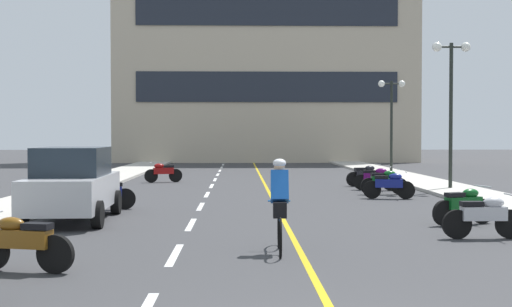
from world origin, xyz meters
TOP-DOWN VIEW (x-y plane):
  - ground_plane at (0.00, 21.00)m, footprint 140.00×140.00m
  - curb_left at (-7.20, 24.00)m, footprint 2.40×72.00m
  - curb_right at (7.20, 24.00)m, footprint 2.40×72.00m
  - lane_dash_1 at (-2.00, 6.00)m, footprint 0.14×2.20m
  - lane_dash_2 at (-2.00, 10.00)m, footprint 0.14×2.20m
  - lane_dash_3 at (-2.00, 14.00)m, footprint 0.14×2.20m
  - lane_dash_4 at (-2.00, 18.00)m, footprint 0.14×2.20m
  - lane_dash_5 at (-2.00, 22.00)m, footprint 0.14×2.20m
  - lane_dash_6 at (-2.00, 26.00)m, footprint 0.14×2.20m
  - lane_dash_7 at (-2.00, 30.00)m, footprint 0.14×2.20m
  - lane_dash_8 at (-2.00, 34.00)m, footprint 0.14×2.20m
  - lane_dash_9 at (-2.00, 38.00)m, footprint 0.14×2.20m
  - lane_dash_10 at (-2.00, 42.00)m, footprint 0.14×2.20m
  - lane_dash_11 at (-2.00, 46.00)m, footprint 0.14×2.20m
  - centre_line_yellow at (0.25, 24.00)m, footprint 0.12×66.00m
  - office_building at (1.28, 48.43)m, footprint 23.59×6.98m
  - street_lamp_mid at (7.19, 19.42)m, footprint 1.46×0.36m
  - street_lamp_far at (7.33, 29.94)m, footprint 1.46×0.36m
  - parked_car_near at (-4.96, 10.74)m, footprint 2.03×4.25m
  - motorcycle_1 at (-4.21, 4.56)m, footprint 1.67×0.68m
  - motorcycle_2 at (4.15, 7.67)m, footprint 1.70×0.60m
  - motorcycle_3 at (4.45, 9.81)m, footprint 1.63×0.81m
  - motorcycle_4 at (-4.66, 13.15)m, footprint 1.66×0.73m
  - motorcycle_5 at (4.13, 16.23)m, footprint 1.68×0.64m
  - motorcycle_6 at (4.32, 17.84)m, footprint 1.70×0.60m
  - motorcycle_7 at (4.40, 19.69)m, footprint 1.65×0.76m
  - motorcycle_8 at (4.40, 21.82)m, footprint 1.66×0.72m
  - motorcycle_9 at (-4.26, 24.22)m, footprint 1.66×0.74m
  - cyclist_rider at (-0.13, 6.20)m, footprint 0.42×1.77m

SIDE VIEW (x-z plane):
  - ground_plane at x=0.00m, z-range 0.00..0.00m
  - lane_dash_1 at x=-2.00m, z-range 0.00..0.01m
  - lane_dash_2 at x=-2.00m, z-range 0.00..0.01m
  - lane_dash_3 at x=-2.00m, z-range 0.00..0.01m
  - lane_dash_4 at x=-2.00m, z-range 0.00..0.01m
  - lane_dash_5 at x=-2.00m, z-range 0.00..0.01m
  - lane_dash_6 at x=-2.00m, z-range 0.00..0.01m
  - lane_dash_7 at x=-2.00m, z-range 0.00..0.01m
  - lane_dash_8 at x=-2.00m, z-range 0.00..0.01m
  - lane_dash_9 at x=-2.00m, z-range 0.00..0.01m
  - lane_dash_10 at x=-2.00m, z-range 0.00..0.01m
  - lane_dash_11 at x=-2.00m, z-range 0.00..0.01m
  - centre_line_yellow at x=0.25m, z-range 0.00..0.01m
  - curb_left at x=-7.20m, z-range 0.00..0.12m
  - curb_right at x=7.20m, z-range 0.00..0.12m
  - motorcycle_1 at x=-4.21m, z-range 0.01..0.93m
  - motorcycle_2 at x=4.15m, z-range 0.01..0.93m
  - motorcycle_3 at x=4.45m, z-range 0.01..0.93m
  - motorcycle_4 at x=-4.66m, z-range 0.01..0.93m
  - motorcycle_5 at x=4.13m, z-range 0.01..0.93m
  - motorcycle_6 at x=4.32m, z-range 0.01..0.93m
  - motorcycle_7 at x=4.40m, z-range 0.01..0.93m
  - motorcycle_8 at x=4.40m, z-range 0.01..0.93m
  - motorcycle_9 at x=-4.26m, z-range 0.01..0.93m
  - cyclist_rider at x=-0.13m, z-range 0.03..1.74m
  - parked_car_near at x=-4.96m, z-range 0.01..1.83m
  - street_lamp_far at x=7.33m, z-range 1.28..6.21m
  - street_lamp_mid at x=7.19m, z-range 1.36..6.88m
  - office_building at x=1.28m, z-range 0.00..19.24m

